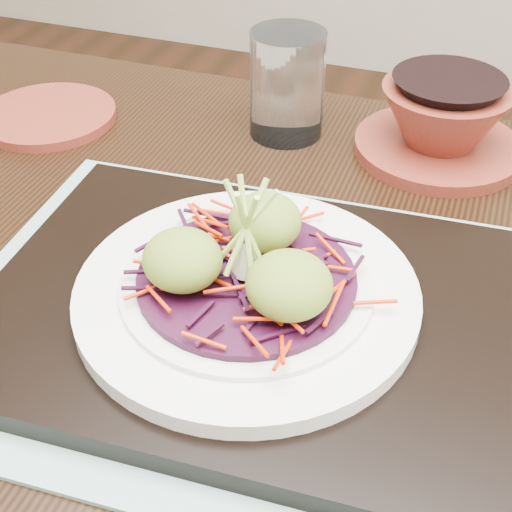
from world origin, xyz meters
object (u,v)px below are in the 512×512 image
(terracotta_side_plate, at_px, (49,116))
(terracotta_bowl_set, at_px, (442,125))
(dining_table, at_px, (303,383))
(serving_tray, at_px, (247,309))
(white_plate, at_px, (247,292))
(water_glass, at_px, (287,85))

(terracotta_side_plate, distance_m, terracotta_bowl_set, 0.43)
(dining_table, xyz_separation_m, terracotta_side_plate, (-0.36, 0.20, 0.10))
(terracotta_side_plate, bearing_deg, serving_tray, -35.30)
(white_plate, bearing_deg, serving_tray, -165.96)
(water_glass, bearing_deg, terracotta_bowl_set, 4.52)
(water_glass, bearing_deg, white_plate, -77.53)
(serving_tray, height_order, white_plate, white_plate)
(water_glass, height_order, terracotta_bowl_set, water_glass)
(serving_tray, height_order, terracotta_side_plate, serving_tray)
(dining_table, bearing_deg, serving_tray, -139.55)
(white_plate, xyz_separation_m, water_glass, (-0.06, 0.29, 0.03))
(terracotta_side_plate, relative_size, terracotta_bowl_set, 0.77)
(dining_table, bearing_deg, terracotta_side_plate, 151.46)
(serving_tray, bearing_deg, dining_table, 37.09)
(serving_tray, bearing_deg, white_plate, 10.51)
(serving_tray, relative_size, water_glass, 3.50)
(serving_tray, xyz_separation_m, terracotta_side_plate, (-0.32, 0.23, -0.01))
(terracotta_side_plate, bearing_deg, dining_table, -28.37)
(white_plate, bearing_deg, water_glass, 102.47)
(terracotta_side_plate, xyz_separation_m, terracotta_bowl_set, (0.42, 0.08, 0.03))
(terracotta_side_plate, relative_size, water_glass, 1.34)
(terracotta_bowl_set, bearing_deg, dining_table, -102.10)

